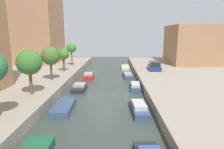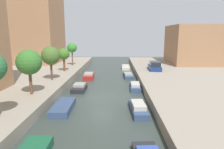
{
  "view_description": "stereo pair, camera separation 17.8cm",
  "coord_description": "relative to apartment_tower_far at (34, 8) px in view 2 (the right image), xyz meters",
  "views": [
    {
      "loc": [
        1.52,
        -22.17,
        7.13
      ],
      "look_at": [
        1.06,
        3.99,
        1.85
      ],
      "focal_mm": 32.11,
      "sensor_mm": 36.0,
      "label": 1
    },
    {
      "loc": [
        1.7,
        -22.16,
        7.13
      ],
      "look_at": [
        1.06,
        3.99,
        1.85
      ],
      "focal_mm": 32.11,
      "sensor_mm": 36.0,
      "label": 2
    }
  ],
  "objects": [
    {
      "name": "low_block_right",
      "position": [
        34.0,
        -1.0,
        -7.54
      ],
      "size": [
        10.0,
        10.9,
        7.97
      ],
      "primitive_type": "cube",
      "color": "#9E704C",
      "rests_on": "quay_right"
    },
    {
      "name": "moored_boat_left_3",
      "position": [
        12.89,
        -19.32,
        -12.16
      ],
      "size": [
        1.65,
        3.19,
        0.84
      ],
      "color": "#232328",
      "rests_on": "ground_plane"
    },
    {
      "name": "street_tree_4",
      "position": [
        8.83,
        -10.94,
        -8.7
      ],
      "size": [
        1.92,
        1.92,
        3.85
      ],
      "color": "brown",
      "rests_on": "quay_left"
    },
    {
      "name": "moored_boat_right_2",
      "position": [
        19.7,
        -26.48,
        -12.13
      ],
      "size": [
        1.57,
        4.25,
        0.95
      ],
      "color": "#33476B",
      "rests_on": "ground_plane"
    },
    {
      "name": "street_tree_3",
      "position": [
        8.83,
        -17.58,
        -8.23
      ],
      "size": [
        2.48,
        2.48,
        4.56
      ],
      "color": "brown",
      "rests_on": "quay_left"
    },
    {
      "name": "street_tree_2",
      "position": [
        8.83,
        -24.26,
        -8.21
      ],
      "size": [
        2.55,
        2.55,
        4.62
      ],
      "color": "brown",
      "rests_on": "quay_left"
    },
    {
      "name": "moored_boat_left_2",
      "position": [
        12.58,
        -26.06,
        -12.23
      ],
      "size": [
        1.79,
        4.43,
        0.6
      ],
      "color": "#33476B",
      "rests_on": "ground_plane"
    },
    {
      "name": "apartment_tower_far",
      "position": [
        0.0,
        0.0,
        0.0
      ],
      "size": [
        10.0,
        11.3,
        23.05
      ],
      "primitive_type": "cube",
      "color": "#9E704C",
      "rests_on": "quay_left"
    },
    {
      "name": "moored_boat_right_3",
      "position": [
        20.13,
        -18.34,
        -12.17
      ],
      "size": [
        1.43,
        4.22,
        0.84
      ],
      "color": "#33476B",
      "rests_on": "ground_plane"
    },
    {
      "name": "moored_boat_right_5",
      "position": [
        19.56,
        -2.63,
        -12.18
      ],
      "size": [
        1.64,
        4.28,
        0.78
      ],
      "color": "beige",
      "rests_on": "ground_plane"
    },
    {
      "name": "moored_boat_right_4",
      "position": [
        19.62,
        -10.86,
        -12.22
      ],
      "size": [
        1.67,
        4.53,
        0.72
      ],
      "color": "#33476B",
      "rests_on": "ground_plane"
    },
    {
      "name": "moored_boat_left_4",
      "position": [
        13.05,
        -11.71,
        -12.16
      ],
      "size": [
        1.85,
        4.34,
        0.84
      ],
      "color": "maroon",
      "rests_on": "ground_plane"
    },
    {
      "name": "street_tree_5",
      "position": [
        8.83,
        -4.53,
        -8.06
      ],
      "size": [
        1.92,
        1.92,
        4.48
      ],
      "color": "brown",
      "rests_on": "quay_left"
    },
    {
      "name": "ground_plane",
      "position": [
        16.0,
        -21.92,
        -12.53
      ],
      "size": [
        84.0,
        84.0,
        0.0
      ],
      "primitive_type": "plane",
      "color": "#333D38"
    },
    {
      "name": "parked_car",
      "position": [
        24.33,
        -9.33,
        -10.91
      ],
      "size": [
        2.11,
        4.72,
        1.49
      ],
      "color": "navy",
      "rests_on": "quay_right"
    }
  ]
}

